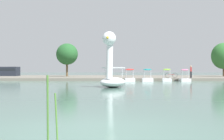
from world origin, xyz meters
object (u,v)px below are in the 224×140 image
object	(u,v)px
pedal_boat_teal	(147,78)
pedal_boat_lime	(167,78)
pedal_boat_pink	(185,78)
tree_broadleaf_right	(224,56)
bicycle_parked	(171,75)
tree_sapling_by_fence	(67,54)
parked_van	(7,71)
pedal_boat_red	(130,78)
swan_boat	(112,72)
person_on_path	(191,71)

from	to	relation	value
pedal_boat_teal	pedal_boat_lime	xyz separation A→B (m)	(2.37, 0.16, 0.06)
pedal_boat_pink	tree_broadleaf_right	world-z (taller)	tree_broadleaf_right
pedal_boat_pink	bicycle_parked	size ratio (longest dim) A/B	1.16
tree_broadleaf_right	tree_sapling_by_fence	size ratio (longest dim) A/B	1.01
pedal_boat_teal	tree_broadleaf_right	world-z (taller)	tree_broadleaf_right
pedal_boat_pink	parked_van	bearing A→B (deg)	149.50
pedal_boat_pink	tree_sapling_by_fence	size ratio (longest dim) A/B	0.34
pedal_boat_lime	pedal_boat_red	bearing A→B (deg)	-178.39
swan_boat	person_on_path	world-z (taller)	swan_boat
swan_boat	pedal_boat_red	bearing A→B (deg)	80.12
pedal_boat_teal	person_on_path	size ratio (longest dim) A/B	1.45
person_on_path	tree_sapling_by_fence	bearing A→B (deg)	152.47
person_on_path	parked_van	distance (m)	33.48
tree_broadleaf_right	person_on_path	bearing A→B (deg)	-131.17
pedal_boat_lime	parked_van	world-z (taller)	parked_van
pedal_boat_pink	parked_van	size ratio (longest dim) A/B	0.43
pedal_boat_red	pedal_boat_lime	bearing A→B (deg)	1.61
bicycle_parked	parked_van	size ratio (longest dim) A/B	0.37
pedal_boat_pink	tree_sapling_by_fence	world-z (taller)	tree_sapling_by_fence
pedal_boat_red	person_on_path	size ratio (longest dim) A/B	1.31
parked_van	person_on_path	bearing A→B (deg)	-23.95
tree_broadleaf_right	swan_boat	bearing A→B (deg)	-127.20
person_on_path	parked_van	xyz separation A→B (m)	(-30.59, 13.59, 0.07)
swan_boat	pedal_boat_lime	world-z (taller)	swan_boat
pedal_boat_pink	pedal_boat_red	bearing A→B (deg)	-177.31
pedal_boat_lime	parked_van	distance (m)	31.70
pedal_boat_red	pedal_boat_lime	size ratio (longest dim) A/B	1.15
swan_boat	bicycle_parked	world-z (taller)	swan_boat
pedal_boat_teal	tree_sapling_by_fence	distance (m)	18.56
pedal_boat_red	bicycle_parked	size ratio (longest dim) A/B	1.31
tree_broadleaf_right	parked_van	world-z (taller)	tree_broadleaf_right
pedal_boat_red	tree_broadleaf_right	world-z (taller)	tree_broadleaf_right
swan_boat	pedal_boat_lime	xyz separation A→B (m)	(6.52, 11.69, -0.70)
tree_sapling_by_fence	parked_van	bearing A→B (deg)	161.99
pedal_boat_teal	bicycle_parked	size ratio (longest dim) A/B	1.45
pedal_boat_teal	pedal_boat_pink	world-z (taller)	pedal_boat_teal
pedal_boat_teal	pedal_boat_pink	size ratio (longest dim) A/B	1.25
pedal_boat_lime	tree_broadleaf_right	xyz separation A→B (m)	(12.35, 13.18, 3.40)
pedal_boat_pink	parked_van	distance (m)	33.49
pedal_boat_teal	parked_van	world-z (taller)	parked_van
pedal_boat_pink	bicycle_parked	xyz separation A→B (m)	(-0.83, 3.67, 0.27)
bicycle_parked	pedal_boat_teal	bearing A→B (deg)	-133.12
pedal_boat_red	tree_broadleaf_right	distance (m)	21.76
parked_van	pedal_boat_red	bearing A→B (deg)	-38.05
bicycle_parked	tree_broadleaf_right	bearing A→B (deg)	40.36
pedal_boat_red	pedal_boat_teal	distance (m)	2.14
swan_boat	pedal_boat_red	size ratio (longest dim) A/B	1.92
pedal_boat_teal	parked_van	bearing A→B (deg)	144.43
swan_boat	pedal_boat_lime	distance (m)	13.40
pedal_boat_red	pedal_boat_lime	xyz separation A→B (m)	(4.51, 0.13, 0.04)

